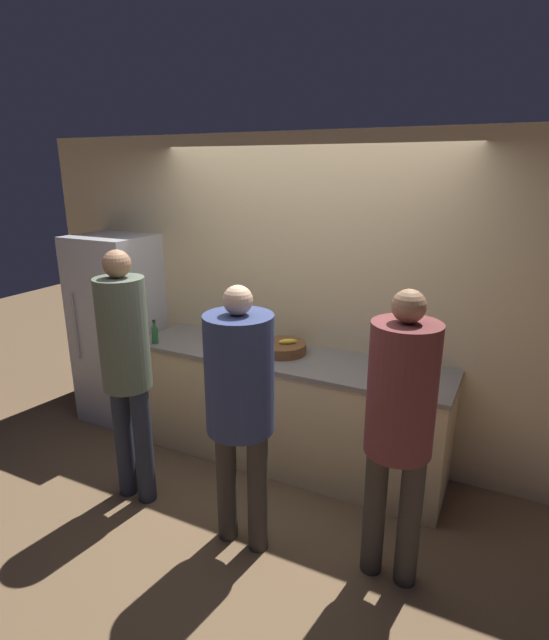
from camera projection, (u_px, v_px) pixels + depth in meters
ground_plane at (266, 482)px, 3.86m from camera, size 14.00×14.00×0.00m
wall_back at (305, 299)px, 4.08m from camera, size 5.20×0.06×2.60m
counter at (287, 408)px, 4.05m from camera, size 2.56×0.68×0.93m
refrigerator at (119, 329)px, 4.68m from camera, size 0.70×0.63×1.76m
person_left at (126, 359)px, 3.39m from camera, size 0.33×0.33×1.84m
person_center at (240, 393)px, 2.95m from camera, size 0.41×0.41×1.71m
person_right at (400, 415)px, 2.68m from camera, size 0.37×0.37×1.76m
fruit_bowl at (282, 348)px, 3.95m from camera, size 0.38×0.38×0.12m
utensil_crock at (233, 330)px, 4.31m from camera, size 0.12×0.12×0.30m
bottle_green at (155, 334)px, 4.15m from camera, size 0.05×0.05×0.20m
cup_black at (409, 378)px, 3.35m from camera, size 0.08×0.08×0.10m
cup_blue at (212, 335)px, 4.25m from camera, size 0.09×0.09×0.08m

